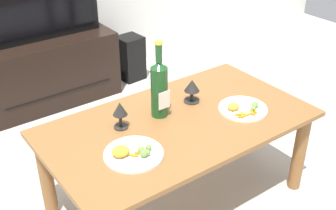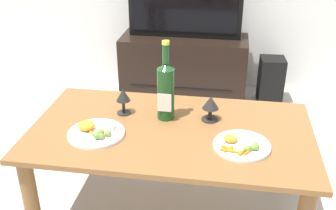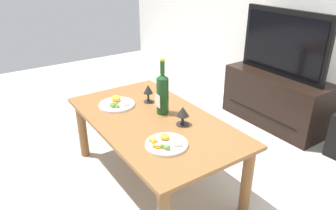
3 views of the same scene
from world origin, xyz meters
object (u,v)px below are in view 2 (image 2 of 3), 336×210
at_px(tv_stand, 184,67).
at_px(dinner_plate_left, 96,132).
at_px(wine_bottle, 166,89).
at_px(dinner_plate_right, 242,145).
at_px(goblet_left, 123,97).
at_px(floor_speaker, 271,80).
at_px(dining_table, 171,143).
at_px(goblet_right, 211,104).

relative_size(tv_stand, dinner_plate_left, 3.81).
xyz_separation_m(wine_bottle, dinner_plate_right, (0.37, -0.21, -0.14)).
relative_size(wine_bottle, goblet_left, 2.89).
bearing_deg(floor_speaker, goblet_left, -127.07).
height_order(dining_table, floor_speaker, dining_table).
bearing_deg(floor_speaker, tv_stand, 174.20).
bearing_deg(tv_stand, dinner_plate_right, -74.19).
distance_m(dining_table, goblet_left, 0.33).
relative_size(goblet_right, dinner_plate_left, 0.48).
bearing_deg(dining_table, wine_bottle, 111.59).
bearing_deg(dinner_plate_left, goblet_left, 71.74).
bearing_deg(goblet_left, dinner_plate_left, -108.26).
xyz_separation_m(tv_stand, goblet_right, (0.29, -1.33, 0.34)).
distance_m(dining_table, dinner_plate_right, 0.36).
bearing_deg(tv_stand, goblet_right, -77.79).
height_order(wine_bottle, dinner_plate_left, wine_bottle).
xyz_separation_m(wine_bottle, dinner_plate_left, (-0.29, -0.21, -0.14)).
xyz_separation_m(floor_speaker, goblet_left, (-0.85, -1.31, 0.41)).
bearing_deg(dining_table, goblet_right, 33.77).
relative_size(tv_stand, goblet_right, 7.91).
bearing_deg(wine_bottle, dining_table, -68.41).
bearing_deg(dinner_plate_right, goblet_right, 123.93).
bearing_deg(goblet_left, goblet_right, 0.00).
xyz_separation_m(goblet_right, dinner_plate_left, (-0.51, -0.22, -0.07)).
bearing_deg(goblet_left, floor_speaker, 57.06).
bearing_deg(dinner_plate_left, goblet_right, 23.91).
bearing_deg(wine_bottle, tv_stand, 93.04).
distance_m(tv_stand, goblet_right, 1.40).
xyz_separation_m(dinner_plate_left, dinner_plate_right, (0.66, -0.00, -0.00)).
relative_size(goblet_left, dinner_plate_left, 0.52).
xyz_separation_m(dining_table, floor_speaker, (0.59, 1.42, -0.23)).
bearing_deg(floor_speaker, dining_table, -116.62).
bearing_deg(tv_stand, floor_speaker, -1.67).
height_order(goblet_left, dinner_plate_right, goblet_left).
height_order(goblet_right, dinner_plate_right, goblet_right).
height_order(goblet_right, dinner_plate_left, goblet_right).
distance_m(goblet_right, dinner_plate_right, 0.28).
distance_m(floor_speaker, wine_bottle, 1.54).
xyz_separation_m(wine_bottle, goblet_right, (0.22, 0.01, -0.07)).
relative_size(dining_table, dinner_plate_right, 5.27).
bearing_deg(dinner_plate_left, floor_speaker, 58.98).
distance_m(tv_stand, dinner_plate_left, 1.59).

